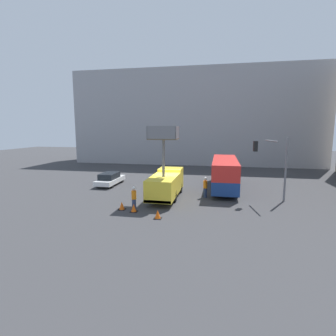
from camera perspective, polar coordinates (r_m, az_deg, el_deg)
name	(u,v)px	position (r m, az deg, el deg)	size (l,w,h in m)	color
ground_plane	(168,197)	(24.91, 0.09, -6.30)	(120.00, 120.00, 0.00)	#38383A
building_backdrop_far	(195,118)	(50.47, 5.98, 10.77)	(44.00, 10.00, 16.77)	#9E9EA3
utility_truck	(166,182)	(24.17, -0.43, -3.04)	(2.47, 6.96, 6.61)	yellow
city_bus	(225,172)	(28.43, 12.24, -0.78)	(2.52, 10.16, 3.20)	navy
traffic_light_pole	(275,159)	(24.50, 22.20, 1.85)	(2.96, 2.71, 5.64)	slate
road_worker_near_truck	(134,198)	(21.06, -7.43, -6.49)	(0.38, 0.38, 1.88)	navy
road_worker_directing	(205,187)	(24.76, 8.11, -4.14)	(0.38, 0.38, 1.94)	navy
traffic_cone_near_truck	(134,208)	(20.69, -7.48, -8.65)	(0.55, 0.55, 0.63)	black
traffic_cone_mid_road	(122,206)	(21.37, -10.01, -8.13)	(0.56, 0.56, 0.64)	black
traffic_cone_far_side	(158,215)	(19.05, -2.27, -10.10)	(0.55, 0.55, 0.63)	black
parked_car_curbside	(110,179)	(30.64, -12.52, -2.30)	(1.86, 4.78, 1.43)	silver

